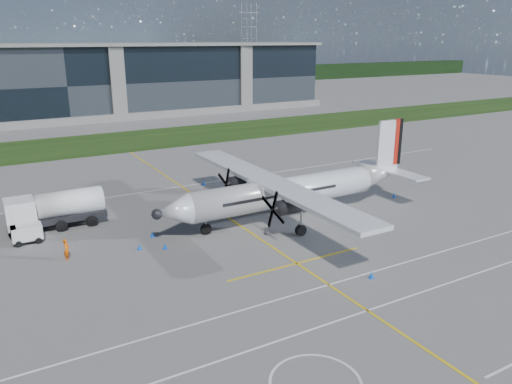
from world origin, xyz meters
TOP-DOWN VIEW (x-y plane):
  - ground at (0.00, 40.00)m, footprint 400.00×400.00m
  - grass_strip at (0.00, 48.00)m, footprint 400.00×18.00m
  - terminal_building at (0.00, 80.00)m, footprint 120.00×20.00m
  - tree_line at (0.00, 140.00)m, footprint 400.00×6.00m
  - pylon_east at (85.00, 150.00)m, footprint 9.00×4.60m
  - yellow_taxiway_centerline at (3.00, 10.00)m, footprint 0.20×70.00m
  - white_lane_line at (0.00, -14.00)m, footprint 90.00×0.15m
  - turboprop_aircraft at (8.57, 2.97)m, footprint 27.47×28.49m
  - fuel_tanker_truck at (-12.31, 11.31)m, footprint 8.88×2.89m
  - baggage_tug at (-14.50, 8.75)m, footprint 2.57×1.54m
  - ground_crew_person at (-12.21, 3.49)m, footprint 0.90×0.99m
  - safety_cone_nose_port at (-4.85, 1.71)m, footprint 0.36×0.36m
  - safety_cone_tail at (21.64, 2.62)m, footprint 0.36×0.36m
  - safety_cone_nose_stbd at (-4.92, 4.76)m, footprint 0.36×0.36m
  - safety_cone_portwing at (6.32, -10.69)m, footprint 0.36×0.36m
  - safety_cone_fwd at (-6.71, 2.60)m, footprint 0.36×0.36m
  - safety_cone_stbdwing at (5.56, 17.34)m, footprint 0.36×0.36m

SIDE VIEW (x-z plane):
  - ground at x=0.00m, z-range 0.00..0.00m
  - yellow_taxiway_centerline at x=3.00m, z-range 0.00..0.01m
  - white_lane_line at x=0.00m, z-range 0.00..0.01m
  - grass_strip at x=0.00m, z-range 0.00..0.04m
  - safety_cone_nose_port at x=-4.85m, z-range 0.00..0.50m
  - safety_cone_tail at x=21.64m, z-range 0.00..0.50m
  - safety_cone_nose_stbd at x=-4.92m, z-range 0.00..0.50m
  - safety_cone_portwing at x=6.32m, z-range 0.00..0.50m
  - safety_cone_fwd at x=-6.71m, z-range 0.00..0.50m
  - safety_cone_stbdwing at x=5.56m, z-range 0.00..0.50m
  - baggage_tug at x=-14.50m, z-range 0.00..1.54m
  - ground_crew_person at x=-12.21m, z-range 0.00..1.99m
  - fuel_tanker_truck at x=-12.31m, z-range 0.00..3.33m
  - tree_line at x=0.00m, z-range 0.00..6.00m
  - turboprop_aircraft at x=8.57m, z-range 0.00..8.55m
  - terminal_building at x=0.00m, z-range 0.00..15.00m
  - pylon_east at x=85.00m, z-range 0.00..30.00m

